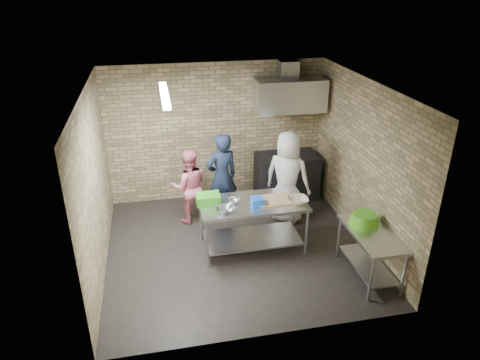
{
  "coord_description": "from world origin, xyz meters",
  "views": [
    {
      "loc": [
        -1.18,
        -6.06,
        4.16
      ],
      "look_at": [
        0.1,
        0.2,
        1.15
      ],
      "focal_mm": 33.0,
      "sensor_mm": 36.0,
      "label": 1
    }
  ],
  "objects_px": {
    "woman_pink": "(189,186)",
    "man_navy": "(222,177)",
    "stove": "(286,176)",
    "blue_tub": "(257,201)",
    "green_basin": "(364,219)",
    "side_counter": "(369,254)",
    "woman_white": "(287,177)",
    "bottle_green": "(309,95)",
    "bottle_red": "(289,96)",
    "green_crate": "(208,199)",
    "prep_table": "(252,225)"
  },
  "relations": [
    {
      "from": "blue_tub",
      "to": "bottle_green",
      "type": "xyz_separation_m",
      "value": [
        1.49,
        2.02,
        1.1
      ]
    },
    {
      "from": "green_crate",
      "to": "green_basin",
      "type": "relative_size",
      "value": 0.82
    },
    {
      "from": "side_counter",
      "to": "blue_tub",
      "type": "height_order",
      "value": "blue_tub"
    },
    {
      "from": "bottle_red",
      "to": "bottle_green",
      "type": "height_order",
      "value": "bottle_red"
    },
    {
      "from": "side_counter",
      "to": "woman_white",
      "type": "xyz_separation_m",
      "value": [
        -0.72,
        1.87,
        0.48
      ]
    },
    {
      "from": "woman_pink",
      "to": "woman_white",
      "type": "distance_m",
      "value": 1.77
    },
    {
      "from": "side_counter",
      "to": "bottle_green",
      "type": "distance_m",
      "value": 3.41
    },
    {
      "from": "bottle_red",
      "to": "bottle_green",
      "type": "xyz_separation_m",
      "value": [
        0.4,
        0.0,
        -0.01
      ]
    },
    {
      "from": "prep_table",
      "to": "woman_white",
      "type": "height_order",
      "value": "woman_white"
    },
    {
      "from": "side_counter",
      "to": "bottle_green",
      "type": "relative_size",
      "value": 8.0
    },
    {
      "from": "prep_table",
      "to": "blue_tub",
      "type": "xyz_separation_m",
      "value": [
        0.05,
        -0.1,
        0.49
      ]
    },
    {
      "from": "prep_table",
      "to": "side_counter",
      "type": "bearing_deg",
      "value": -34.72
    },
    {
      "from": "side_counter",
      "to": "stove",
      "type": "xyz_separation_m",
      "value": [
        -0.45,
        2.75,
        0.08
      ]
    },
    {
      "from": "stove",
      "to": "woman_pink",
      "type": "height_order",
      "value": "woman_pink"
    },
    {
      "from": "stove",
      "to": "bottle_green",
      "type": "bearing_deg",
      "value": 28.07
    },
    {
      "from": "side_counter",
      "to": "green_crate",
      "type": "relative_size",
      "value": 3.18
    },
    {
      "from": "stove",
      "to": "man_navy",
      "type": "bearing_deg",
      "value": -156.94
    },
    {
      "from": "green_basin",
      "to": "bottle_red",
      "type": "bearing_deg",
      "value": 97.9
    },
    {
      "from": "prep_table",
      "to": "side_counter",
      "type": "height_order",
      "value": "prep_table"
    },
    {
      "from": "green_basin",
      "to": "woman_white",
      "type": "height_order",
      "value": "woman_white"
    },
    {
      "from": "woman_pink",
      "to": "green_basin",
      "type": "bearing_deg",
      "value": 139.47
    },
    {
      "from": "stove",
      "to": "bottle_red",
      "type": "height_order",
      "value": "bottle_red"
    },
    {
      "from": "green_basin",
      "to": "blue_tub",
      "type": "bearing_deg",
      "value": 154.0
    },
    {
      "from": "green_basin",
      "to": "bottle_green",
      "type": "height_order",
      "value": "bottle_green"
    },
    {
      "from": "man_navy",
      "to": "woman_pink",
      "type": "height_order",
      "value": "man_navy"
    },
    {
      "from": "green_basin",
      "to": "man_navy",
      "type": "distance_m",
      "value": 2.64
    },
    {
      "from": "green_crate",
      "to": "woman_pink",
      "type": "height_order",
      "value": "woman_pink"
    },
    {
      "from": "blue_tub",
      "to": "green_basin",
      "type": "bearing_deg",
      "value": -26.0
    },
    {
      "from": "side_counter",
      "to": "green_basin",
      "type": "relative_size",
      "value": 2.61
    },
    {
      "from": "woman_pink",
      "to": "bottle_green",
      "type": "bearing_deg",
      "value": -163.72
    },
    {
      "from": "man_navy",
      "to": "green_crate",
      "type": "bearing_deg",
      "value": 52.13
    },
    {
      "from": "bottle_red",
      "to": "woman_pink",
      "type": "xyz_separation_m",
      "value": [
        -2.05,
        -0.83,
        -1.33
      ]
    },
    {
      "from": "woman_white",
      "to": "blue_tub",
      "type": "bearing_deg",
      "value": 87.58
    },
    {
      "from": "stove",
      "to": "blue_tub",
      "type": "distance_m",
      "value": 2.11
    },
    {
      "from": "stove",
      "to": "man_navy",
      "type": "distance_m",
      "value": 1.58
    },
    {
      "from": "prep_table",
      "to": "green_crate",
      "type": "distance_m",
      "value": 0.87
    },
    {
      "from": "green_basin",
      "to": "woman_pink",
      "type": "relative_size",
      "value": 0.33
    },
    {
      "from": "stove",
      "to": "woman_pink",
      "type": "xyz_separation_m",
      "value": [
        -2.0,
        -0.59,
        0.25
      ]
    },
    {
      "from": "woman_pink",
      "to": "man_navy",
      "type": "bearing_deg",
      "value": 176.75
    },
    {
      "from": "side_counter",
      "to": "green_basin",
      "type": "distance_m",
      "value": 0.52
    },
    {
      "from": "blue_tub",
      "to": "woman_pink",
      "type": "xyz_separation_m",
      "value": [
        -0.96,
        1.19,
        -0.21
      ]
    },
    {
      "from": "side_counter",
      "to": "woman_white",
      "type": "height_order",
      "value": "woman_white"
    },
    {
      "from": "green_basin",
      "to": "bottle_green",
      "type": "xyz_separation_m",
      "value": [
        0.02,
        2.74,
        1.18
      ]
    },
    {
      "from": "bottle_green",
      "to": "woman_pink",
      "type": "xyz_separation_m",
      "value": [
        -2.45,
        -0.83,
        -1.32
      ]
    },
    {
      "from": "stove",
      "to": "bottle_green",
      "type": "height_order",
      "value": "bottle_green"
    },
    {
      "from": "man_navy",
      "to": "woman_pink",
      "type": "relative_size",
      "value": 1.19
    },
    {
      "from": "man_navy",
      "to": "woman_pink",
      "type": "distance_m",
      "value": 0.61
    },
    {
      "from": "blue_tub",
      "to": "bottle_green",
      "type": "distance_m",
      "value": 2.74
    },
    {
      "from": "stove",
      "to": "blue_tub",
      "type": "xyz_separation_m",
      "value": [
        -1.04,
        -1.78,
        0.46
      ]
    },
    {
      "from": "stove",
      "to": "green_crate",
      "type": "height_order",
      "value": "green_crate"
    }
  ]
}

